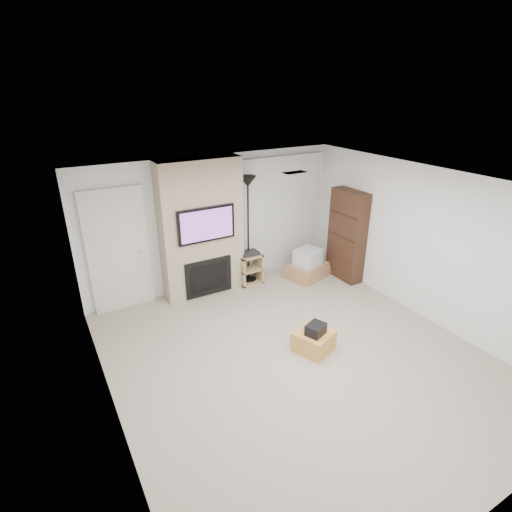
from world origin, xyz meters
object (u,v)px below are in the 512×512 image
box_stack (307,266)px  floor_lamp (248,200)px  ottoman (314,340)px  av_stand (249,266)px  bookshelf (347,235)px

box_stack → floor_lamp: bearing=160.0°
ottoman → box_stack: size_ratio=0.49×
av_stand → floor_lamp: bearing=74.4°
box_stack → bookshelf: (0.62, -0.40, 0.68)m
floor_lamp → bookshelf: bearing=-24.9°
bookshelf → floor_lamp: bearing=155.1°
floor_lamp → bookshelf: 2.09m
av_stand → bookshelf: size_ratio=0.37×
box_stack → bookshelf: bookshelf is taller
ottoman → av_stand: bearing=84.5°
av_stand → box_stack: size_ratio=0.65×
ottoman → bookshelf: bearing=39.0°
ottoman → av_stand: av_stand is taller
floor_lamp → av_stand: (-0.02, -0.08, -1.32)m
box_stack → bookshelf: size_ratio=0.56×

